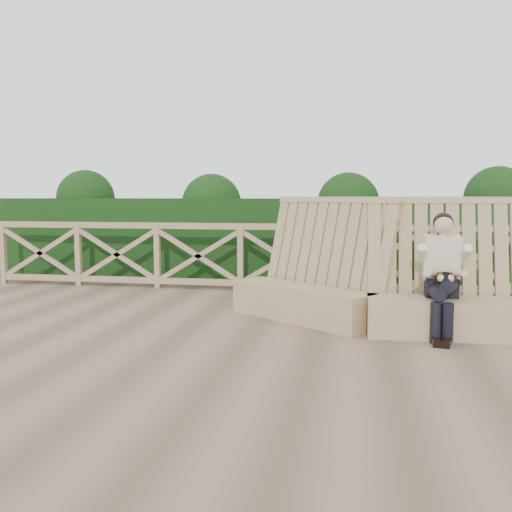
# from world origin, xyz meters

# --- Properties ---
(ground) EXTENTS (60.00, 60.00, 0.00)m
(ground) POSITION_xyz_m (0.00, 0.00, 0.00)
(ground) COLOR brown
(ground) RESTS_ON ground
(bench) EXTENTS (3.72, 1.83, 1.56)m
(bench) POSITION_xyz_m (1.42, 1.20, 0.39)
(bench) COLOR #8D7850
(bench) RESTS_ON ground
(woman) EXTENTS (0.39, 0.83, 1.36)m
(woman) POSITION_xyz_m (2.09, 0.86, 0.73)
(woman) COLOR black
(woman) RESTS_ON ground
(guardrail) EXTENTS (10.10, 0.09, 1.10)m
(guardrail) POSITION_xyz_m (0.00, 3.50, 0.55)
(guardrail) COLOR #8C6E51
(guardrail) RESTS_ON ground
(hedge) EXTENTS (12.00, 1.20, 1.50)m
(hedge) POSITION_xyz_m (0.00, 4.70, 0.75)
(hedge) COLOR black
(hedge) RESTS_ON ground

